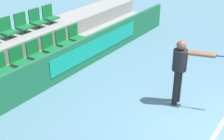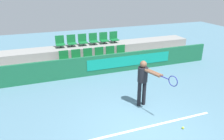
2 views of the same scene
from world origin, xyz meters
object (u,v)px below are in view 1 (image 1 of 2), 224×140
stadium_chair_1 (19,59)px  stadium_chair_5 (75,35)px  stadium_chair_9 (22,24)px  stadium_chair_11 (49,15)px  tennis_player (183,66)px  stadium_chair_10 (37,19)px  stadium_chair_0 (1,67)px  stadium_chair_2 (35,52)px  stadium_chair_4 (63,40)px  stadium_chair_8 (7,29)px  stadium_chair_3 (50,46)px

stadium_chair_1 → stadium_chair_5: bearing=0.0°
stadium_chair_9 → stadium_chair_11: 1.15m
stadium_chair_11 → tennis_player: size_ratio=0.36×
stadium_chair_1 → stadium_chair_5: 2.29m
stadium_chair_5 → stadium_chair_10: bearing=118.1°
stadium_chair_5 → stadium_chair_9: 1.64m
stadium_chair_9 → tennis_player: 5.03m
stadium_chair_0 → tennis_player: tennis_player is taller
stadium_chair_2 → stadium_chair_5: size_ratio=1.00×
stadium_chair_4 → stadium_chair_9: (-0.57, 1.07, 0.48)m
stadium_chair_8 → tennis_player: tennis_player is taller
stadium_chair_8 → stadium_chair_10: same height
stadium_chair_9 → stadium_chair_5: bearing=-43.2°
tennis_player → stadium_chair_3: bearing=78.5°
stadium_chair_4 → stadium_chair_11: size_ratio=1.00×
stadium_chair_5 → stadium_chair_10: size_ratio=1.00×
stadium_chair_5 → stadium_chair_8: size_ratio=1.00×
stadium_chair_5 → stadium_chair_2: bearing=180.0°
stadium_chair_0 → stadium_chair_10: size_ratio=1.00×
stadium_chair_0 → stadium_chair_4: same height
stadium_chair_1 → stadium_chair_3: bearing=0.0°
stadium_chair_10 → tennis_player: tennis_player is taller
stadium_chair_3 → stadium_chair_4: 0.57m
stadium_chair_9 → stadium_chair_10: same height
stadium_chair_2 → stadium_chair_1: bearing=180.0°
tennis_player → stadium_chair_0: bearing=101.2°
stadium_chair_4 → stadium_chair_8: bearing=136.8°
stadium_chair_5 → stadium_chair_11: 1.18m
stadium_chair_4 → tennis_player: 3.96m
stadium_chair_0 → stadium_chair_11: 3.10m
stadium_chair_3 → stadium_chair_5: 1.15m
stadium_chair_4 → stadium_chair_8: stadium_chair_8 is taller
stadium_chair_1 → tennis_player: tennis_player is taller
stadium_chair_2 → stadium_chair_4: 1.15m
stadium_chair_9 → stadium_chair_10: (0.57, 0.00, 0.00)m
tennis_player → stadium_chair_8: bearing=84.0°
stadium_chair_1 → stadium_chair_11: 2.58m
stadium_chair_8 → stadium_chair_9: size_ratio=1.00×
stadium_chair_1 → stadium_chair_5: same height
stadium_chair_3 → stadium_chair_10: size_ratio=1.00×
stadium_chair_4 → stadium_chair_5: bearing=0.0°
stadium_chair_4 → stadium_chair_11: stadium_chair_11 is taller
stadium_chair_10 → tennis_player: (-0.25, -5.02, -0.19)m
stadium_chair_9 → tennis_player: (0.32, -5.02, -0.19)m
stadium_chair_5 → stadium_chair_3: bearing=180.0°
stadium_chair_2 → stadium_chair_10: 1.64m
stadium_chair_1 → stadium_chair_11: stadium_chair_11 is taller
stadium_chair_2 → stadium_chair_10: (1.15, 1.07, 0.48)m
stadium_chair_0 → stadium_chair_3: 1.72m
stadium_chair_8 → tennis_player: bearing=-79.9°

